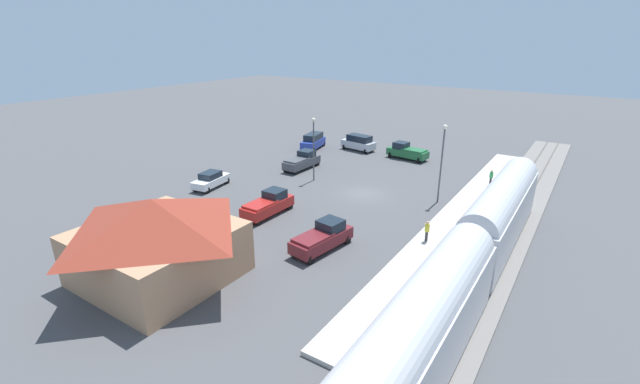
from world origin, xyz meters
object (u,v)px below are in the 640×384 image
station_building (156,238)px  pickup_green (407,151)px  suv_silver (359,142)px  pickup_red (268,204)px  pedestrian_waiting_far (427,230)px  sedan_white (211,180)px  passenger_train (471,255)px  pedestrian_on_platform (491,176)px  light_pole_near_platform (442,154)px  pickup_charcoal (302,161)px  light_pole_lot_center (314,141)px  pickup_maroon (323,237)px  suv_blue (313,141)px

station_building → pickup_green: station_building is taller
suv_silver → pickup_red: (-4.15, 25.04, -0.12)m
pedestrian_waiting_far → sedan_white: (24.20, -0.15, -0.40)m
pedestrian_waiting_far → sedan_white: bearing=-0.4°
passenger_train → pedestrian_on_platform: (3.44, -21.89, -1.58)m
pickup_red → light_pole_near_platform: (-11.98, -11.60, 3.84)m
station_building → pickup_charcoal: station_building is taller
pickup_green → light_pole_near_platform: bearing=123.6°
station_building → light_pole_lot_center: light_pole_lot_center is taller
pickup_charcoal → pedestrian_on_platform: bearing=-165.6°
pedestrian_on_platform → pickup_red: 24.24m
station_building → pickup_green: (-2.57, -36.94, -1.95)m
passenger_train → light_pole_lot_center: size_ratio=4.67×
pickup_maroon → pickup_charcoal: same height
station_building → sedan_white: (10.76, -14.66, -2.10)m
suv_blue → pickup_green: (-13.44, -2.35, -0.12)m
station_building → pickup_maroon: bearing=-126.8°
passenger_train → pickup_green: bearing=-60.9°
pedestrian_waiting_far → light_pole_near_platform: (2.24, -9.44, 3.59)m
pedestrian_waiting_far → light_pole_lot_center: size_ratio=0.24×
suv_blue → pickup_charcoal: bearing=116.3°
passenger_train → pedestrian_waiting_far: bearing=-49.2°
suv_silver → pickup_charcoal: bearing=82.4°
pedestrian_on_platform → sedan_white: bearing=33.0°
passenger_train → sedan_white: 29.33m
suv_blue → pickup_green: suv_blue is taller
pickup_green → light_pole_lot_center: (5.38, 14.15, 3.51)m
pickup_maroon → pickup_green: size_ratio=1.00×
sedan_white → suv_blue: 19.92m
pickup_charcoal → light_pole_near_platform: size_ratio=0.70×
pickup_maroon → pickup_green: 27.90m
light_pole_lot_center → suv_silver: bearing=-81.8°
pickup_red → pickup_green: bearing=-97.8°
station_building → suv_silver: size_ratio=1.92×
pickup_maroon → pickup_green: (4.47, -27.54, 0.00)m
station_building → pedestrian_waiting_far: size_ratio=5.78×
pickup_charcoal → pickup_green: size_ratio=0.97×
pickup_maroon → light_pole_near_platform: size_ratio=0.73×
pedestrian_on_platform → pickup_green: size_ratio=0.30×
station_building → sedan_white: size_ratio=2.09×
pickup_maroon → pickup_red: bearing=-20.7°
pickup_maroon → light_pole_lot_center: size_ratio=0.79×
passenger_train → pickup_maroon: (10.97, -0.17, -1.83)m
pickup_maroon → suv_blue: 30.90m
pickup_maroon → light_pole_near_platform: light_pole_near_platform is taller
suv_blue → pickup_green: 13.65m
station_building → sedan_white: bearing=-53.7°
pickup_maroon → suv_silver: (11.97, -27.99, 0.12)m
station_building → light_pole_near_platform: bearing=-115.1°
pickup_maroon → pickup_red: (7.82, -2.95, 0.00)m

